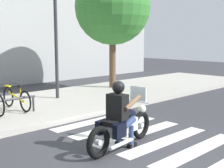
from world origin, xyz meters
TOP-DOWN VIEW (x-y plane):
  - ground_plane at (0.00, 0.00)m, footprint 48.00×48.00m
  - sidewalk at (0.00, 4.95)m, footprint 24.00×4.40m
  - crosswalk_stripe_1 at (0.86, -0.80)m, footprint 2.80×0.40m
  - crosswalk_stripe_2 at (0.86, 0.00)m, footprint 2.80×0.40m
  - crosswalk_stripe_3 at (0.86, 0.80)m, footprint 2.80×0.40m
  - crosswalk_stripe_4 at (0.86, 1.60)m, footprint 2.80×0.40m
  - crosswalk_stripe_5 at (0.86, 2.40)m, footprint 2.80×0.40m
  - motorcycle at (-0.14, 0.40)m, footprint 2.15×0.76m
  - rider at (-0.22, 0.39)m, footprint 0.68×0.60m
  - bicycle_4 at (-0.34, 4.65)m, footprint 0.48×1.68m
  - street_lamp at (1.61, 5.35)m, footprint 0.28×0.28m
  - tree_near_rack at (4.78, 5.75)m, footprint 3.24×3.24m

SIDE VIEW (x-z plane):
  - ground_plane at x=0.00m, z-range 0.00..0.00m
  - crosswalk_stripe_1 at x=0.86m, z-range 0.00..0.01m
  - crosswalk_stripe_2 at x=0.86m, z-range 0.00..0.01m
  - crosswalk_stripe_3 at x=0.86m, z-range 0.00..0.01m
  - crosswalk_stripe_4 at x=0.86m, z-range 0.00..0.01m
  - crosswalk_stripe_5 at x=0.86m, z-range 0.00..0.01m
  - sidewalk at x=0.00m, z-range 0.00..0.15m
  - motorcycle at x=-0.14m, z-range -0.15..1.08m
  - bicycle_4 at x=-0.34m, z-range 0.12..0.89m
  - rider at x=-0.22m, z-range 0.11..1.55m
  - street_lamp at x=1.61m, z-range 0.47..5.08m
  - tree_near_rack at x=4.78m, z-range 0.99..6.23m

